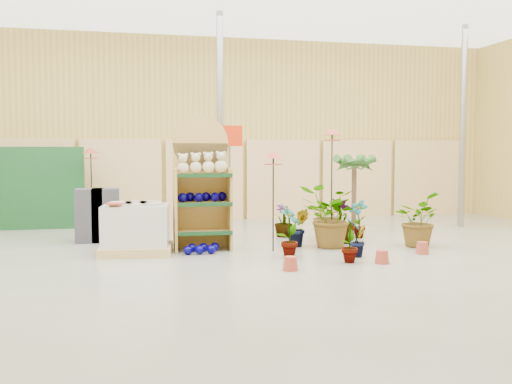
{
  "coord_description": "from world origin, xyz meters",
  "views": [
    {
      "loc": [
        -1.83,
        -8.01,
        1.68
      ],
      "look_at": [
        0.3,
        1.5,
        1.0
      ],
      "focal_mm": 40.0,
      "sensor_mm": 36.0,
      "label": 1
    }
  ],
  "objects_px": {
    "display_shelf": "(201,188)",
    "pallet_stack": "(136,229)",
    "bird_table_front": "(273,158)",
    "potted_plant_2": "(329,217)"
  },
  "relations": [
    {
      "from": "display_shelf",
      "to": "pallet_stack",
      "type": "xyz_separation_m",
      "value": [
        -1.12,
        -0.26,
        -0.65
      ]
    },
    {
      "from": "display_shelf",
      "to": "bird_table_front",
      "type": "xyz_separation_m",
      "value": [
        1.15,
        -0.55,
        0.53
      ]
    },
    {
      "from": "display_shelf",
      "to": "potted_plant_2",
      "type": "height_order",
      "value": "display_shelf"
    },
    {
      "from": "pallet_stack",
      "to": "potted_plant_2",
      "type": "distance_m",
      "value": 3.32
    },
    {
      "from": "display_shelf",
      "to": "pallet_stack",
      "type": "distance_m",
      "value": 1.32
    },
    {
      "from": "pallet_stack",
      "to": "potted_plant_2",
      "type": "relative_size",
      "value": 1.16
    },
    {
      "from": "potted_plant_2",
      "to": "pallet_stack",
      "type": "bearing_deg",
      "value": 176.94
    },
    {
      "from": "bird_table_front",
      "to": "potted_plant_2",
      "type": "distance_m",
      "value": 1.48
    },
    {
      "from": "display_shelf",
      "to": "potted_plant_2",
      "type": "distance_m",
      "value": 2.29
    },
    {
      "from": "pallet_stack",
      "to": "display_shelf",
      "type": "bearing_deg",
      "value": 20.06
    }
  ]
}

